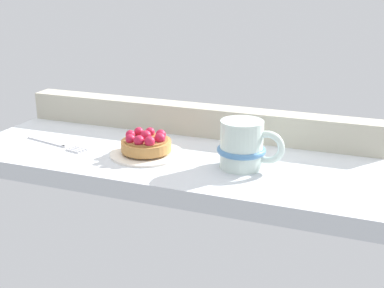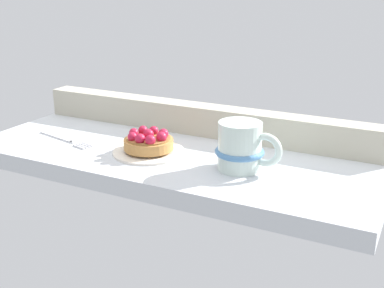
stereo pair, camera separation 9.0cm
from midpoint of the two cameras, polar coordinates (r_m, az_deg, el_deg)
ground_plane at (r=96.10cm, az=0.41°, el=-1.88°), size 79.61×31.59×3.39cm
window_rail_back at (r=106.00cm, az=3.61°, el=2.81°), size 78.02×5.11×6.20cm
dessert_plate at (r=94.74cm, az=-2.31°, el=-0.86°), size 13.91×13.91×0.86cm
raspberry_tart at (r=94.03cm, az=-2.33°, el=0.27°), size 9.51×9.51×3.93cm
coffee_mug at (r=86.45cm, az=8.70°, el=-0.39°), size 12.00×8.68×8.59cm
dessert_fork at (r=104.28cm, az=-12.13°, el=0.53°), size 15.93×5.14×0.60cm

